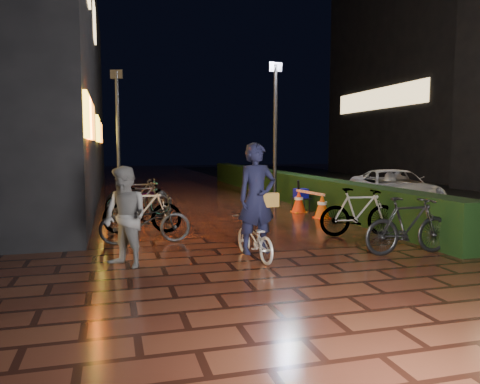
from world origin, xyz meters
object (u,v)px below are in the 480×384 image
object	(u,v)px
bystander_person	(125,217)
traffic_barrier	(310,203)
cyclist	(256,217)
van	(393,189)
cart_assembly	(301,195)

from	to	relation	value
bystander_person	traffic_barrier	size ratio (longest dim) A/B	0.97
bystander_person	traffic_barrier	xyz separation A→B (m)	(5.33, 4.64, -0.49)
cyclist	van	bearing A→B (deg)	40.31
cyclist	traffic_barrier	world-z (taller)	cyclist
van	cart_assembly	xyz separation A→B (m)	(-3.08, 0.27, -0.12)
van	cart_assembly	world-z (taller)	van
van	cart_assembly	distance (m)	3.09
cyclist	cart_assembly	bearing A→B (deg)	60.29
van	traffic_barrier	world-z (taller)	van
van	cyclist	distance (m)	8.22
bystander_person	van	xyz separation A→B (m)	(8.48, 5.25, -0.21)
bystander_person	van	world-z (taller)	bystander_person
traffic_barrier	bystander_person	bearing A→B (deg)	-138.91
traffic_barrier	van	bearing A→B (deg)	10.89
van	cyclist	size ratio (longest dim) A/B	2.17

